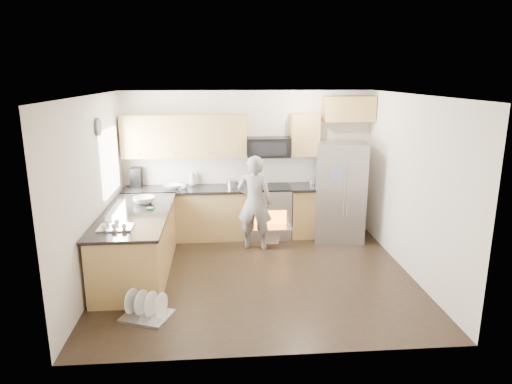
{
  "coord_description": "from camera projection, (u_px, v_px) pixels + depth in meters",
  "views": [
    {
      "loc": [
        -0.51,
        -6.19,
        2.86
      ],
      "look_at": [
        0.03,
        0.5,
        1.14
      ],
      "focal_mm": 32.0,
      "sensor_mm": 36.0,
      "label": 1
    }
  ],
  "objects": [
    {
      "name": "room_shell",
      "position": [
        254.0,
        163.0,
        6.32
      ],
      "size": [
        4.54,
        4.04,
        2.62
      ],
      "color": "silver",
      "rests_on": "ground"
    },
    {
      "name": "peninsula",
      "position": [
        137.0,
        243.0,
        6.71
      ],
      "size": [
        0.96,
        2.36,
        1.03
      ],
      "color": "#AC8144",
      "rests_on": "ground"
    },
    {
      "name": "dish_rack",
      "position": [
        147.0,
        310.0,
        5.53
      ],
      "size": [
        0.68,
        0.62,
        0.34
      ],
      "rotation": [
        0.0,
        0.0,
        -0.37
      ],
      "color": "#B7B7BC",
      "rests_on": "ground"
    },
    {
      "name": "refrigerator",
      "position": [
        340.0,
        192.0,
        8.03
      ],
      "size": [
        0.95,
        0.8,
        1.74
      ],
      "rotation": [
        0.0,
        0.0,
        -0.17
      ],
      "color": "#B7B7BC",
      "rests_on": "ground"
    },
    {
      "name": "person",
      "position": [
        255.0,
        203.0,
        7.59
      ],
      "size": [
        0.65,
        0.51,
        1.6
      ],
      "primitive_type": "imported",
      "rotation": [
        0.0,
        0.0,
        2.91
      ],
      "color": "gray",
      "rests_on": "ground"
    },
    {
      "name": "ground",
      "position": [
        257.0,
        275.0,
        6.72
      ],
      "size": [
        4.5,
        4.5,
        0.0
      ],
      "primitive_type": "plane",
      "color": "black",
      "rests_on": "ground"
    },
    {
      "name": "back_cabinet_run",
      "position": [
        216.0,
        185.0,
        8.13
      ],
      "size": [
        4.45,
        0.64,
        2.5
      ],
      "color": "#AC8144",
      "rests_on": "ground"
    },
    {
      "name": "stove_range",
      "position": [
        269.0,
        200.0,
        8.22
      ],
      "size": [
        0.76,
        0.97,
        1.79
      ],
      "color": "#B7B7BC",
      "rests_on": "ground"
    }
  ]
}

